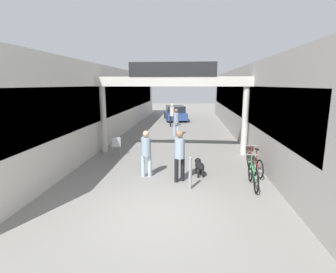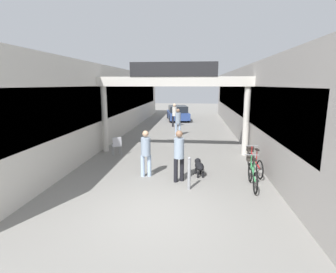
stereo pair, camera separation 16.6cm
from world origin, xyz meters
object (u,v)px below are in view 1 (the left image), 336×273
at_px(pedestrian_companion, 146,151).
at_px(cafe_chair_aluminium_nearer, 116,144).
at_px(pedestrian_elderly_walking, 172,113).
at_px(bicycle_green_nearest, 253,173).
at_px(pedestrian_with_dog, 180,152).
at_px(bicycle_red_second, 254,161).
at_px(parked_car_blue, 175,113).
at_px(pedestrian_carrying_crate, 176,120).
at_px(bollard_post_metal, 190,173).
at_px(dog_on_leash, 199,166).

relative_size(pedestrian_companion, cafe_chair_aluminium_nearer, 1.88).
distance_m(pedestrian_elderly_walking, bicycle_green_nearest, 12.43).
xyz_separation_m(pedestrian_with_dog, bicycle_green_nearest, (2.38, -0.17, -0.58)).
bearing_deg(bicycle_red_second, pedestrian_companion, -168.96).
bearing_deg(cafe_chair_aluminium_nearer, parked_car_blue, 81.07).
bearing_deg(pedestrian_companion, cafe_chair_aluminium_nearer, 125.53).
height_order(pedestrian_carrying_crate, bollard_post_metal, pedestrian_carrying_crate).
relative_size(pedestrian_companion, bollard_post_metal, 1.58).
bearing_deg(pedestrian_companion, bicycle_red_second, 11.04).
height_order(pedestrian_carrying_crate, bicycle_green_nearest, pedestrian_carrying_crate).
relative_size(bollard_post_metal, cafe_chair_aluminium_nearer, 1.19).
distance_m(pedestrian_companion, pedestrian_carrying_crate, 7.82).
relative_size(bollard_post_metal, parked_car_blue, 0.25).
distance_m(pedestrian_companion, dog_on_leash, 2.01).
distance_m(pedestrian_with_dog, bollard_post_metal, 0.89).
xyz_separation_m(pedestrian_with_dog, parked_car_blue, (-1.08, 15.62, -0.37)).
height_order(bicycle_red_second, parked_car_blue, parked_car_blue).
relative_size(pedestrian_companion, bicycle_green_nearest, 0.99).
distance_m(pedestrian_companion, pedestrian_elderly_walking, 11.36).
distance_m(bicycle_green_nearest, parked_car_blue, 16.16).
xyz_separation_m(pedestrian_with_dog, dog_on_leash, (0.69, 0.70, -0.66)).
height_order(pedestrian_carrying_crate, dog_on_leash, pedestrian_carrying_crate).
bearing_deg(pedestrian_elderly_walking, parked_car_blue, 89.87).
height_order(pedestrian_companion, bicycle_red_second, pedestrian_companion).
xyz_separation_m(dog_on_leash, cafe_chair_aluminium_nearer, (-3.75, 2.29, 0.18)).
distance_m(pedestrian_elderly_walking, cafe_chair_aluminium_nearer, 8.99).
bearing_deg(parked_car_blue, pedestrian_with_dog, -86.06).
height_order(bollard_post_metal, parked_car_blue, parked_car_blue).
distance_m(pedestrian_carrying_crate, bicycle_red_second, 7.78).
relative_size(pedestrian_carrying_crate, bollard_post_metal, 1.64).
height_order(bicycle_green_nearest, bollard_post_metal, bollard_post_metal).
distance_m(pedestrian_elderly_walking, bicycle_red_second, 11.28).
bearing_deg(bollard_post_metal, pedestrian_carrying_crate, 96.03).
xyz_separation_m(pedestrian_companion, dog_on_leash, (1.89, 0.31, -0.60)).
distance_m(pedestrian_with_dog, parked_car_blue, 15.66).
distance_m(pedestrian_with_dog, pedestrian_elderly_walking, 11.80).
relative_size(bicycle_green_nearest, parked_car_blue, 0.40).
relative_size(pedestrian_carrying_crate, bicycle_red_second, 1.03).
bearing_deg(dog_on_leash, parked_car_blue, 96.75).
bearing_deg(dog_on_leash, pedestrian_with_dog, -134.53).
bearing_deg(pedestrian_with_dog, pedestrian_companion, 162.03).
relative_size(bicycle_green_nearest, bicycle_red_second, 1.00).
xyz_separation_m(pedestrian_companion, parked_car_blue, (0.12, 15.23, -0.31)).
bearing_deg(pedestrian_carrying_crate, bollard_post_metal, -83.97).
xyz_separation_m(pedestrian_companion, bicycle_green_nearest, (3.58, -0.56, -0.52)).
bearing_deg(bicycle_green_nearest, pedestrian_with_dog, 175.89).
xyz_separation_m(bicycle_green_nearest, cafe_chair_aluminium_nearer, (-5.44, 3.16, 0.10)).
bearing_deg(pedestrian_elderly_walking, pedestrian_companion, -90.59).
bearing_deg(bicycle_green_nearest, bollard_post_metal, -166.51).
bearing_deg(bicycle_green_nearest, bicycle_red_second, 75.61).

